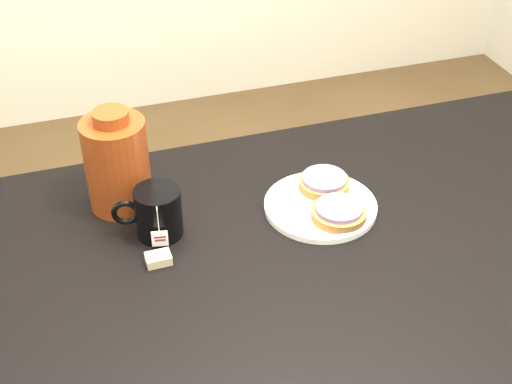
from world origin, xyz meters
The scene contains 7 objects.
table centered at (0.00, 0.00, 0.67)m, with size 1.40×0.90×0.75m.
plate centered at (0.04, 0.14, 0.76)m, with size 0.22×0.22×0.02m.
bagel_back centered at (0.07, 0.19, 0.77)m, with size 0.14×0.14×0.03m.
bagel_front centered at (0.06, 0.09, 0.77)m, with size 0.13×0.13×0.03m.
mug centered at (-0.28, 0.17, 0.80)m, with size 0.14×0.10×0.10m.
teabag_pouch centered at (-0.30, 0.09, 0.76)m, with size 0.04×0.03×0.02m, color #C6B793.
bagel_package centered at (-0.33, 0.28, 0.85)m, with size 0.13×0.13×0.21m.
Camera 1 is at (-0.42, -0.88, 1.61)m, focal length 50.00 mm.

